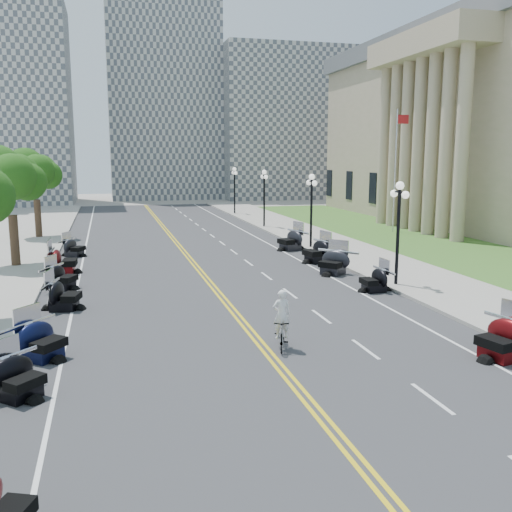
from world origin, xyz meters
TOP-DOWN VIEW (x-y plane):
  - ground at (0.00, 0.00)m, footprint 160.00×160.00m
  - road at (0.00, 10.00)m, footprint 16.00×90.00m
  - centerline_yellow_a at (-0.12, 10.00)m, footprint 0.12×90.00m
  - centerline_yellow_b at (0.12, 10.00)m, footprint 0.12×90.00m
  - edge_line_north at (6.40, 10.00)m, footprint 0.12×90.00m
  - edge_line_south at (-6.40, 10.00)m, footprint 0.12×90.00m
  - lane_dash_4 at (3.20, -8.00)m, footprint 0.12×2.00m
  - lane_dash_5 at (3.20, -4.00)m, footprint 0.12×2.00m
  - lane_dash_6 at (3.20, 0.00)m, footprint 0.12×2.00m
  - lane_dash_7 at (3.20, 4.00)m, footprint 0.12×2.00m
  - lane_dash_8 at (3.20, 8.00)m, footprint 0.12×2.00m
  - lane_dash_9 at (3.20, 12.00)m, footprint 0.12×2.00m
  - lane_dash_10 at (3.20, 16.00)m, footprint 0.12×2.00m
  - lane_dash_11 at (3.20, 20.00)m, footprint 0.12×2.00m
  - lane_dash_12 at (3.20, 24.00)m, footprint 0.12×2.00m
  - lane_dash_13 at (3.20, 28.00)m, footprint 0.12×2.00m
  - lane_dash_14 at (3.20, 32.00)m, footprint 0.12×2.00m
  - lane_dash_15 at (3.20, 36.00)m, footprint 0.12×2.00m
  - lane_dash_16 at (3.20, 40.00)m, footprint 0.12×2.00m
  - lane_dash_17 at (3.20, 44.00)m, footprint 0.12×2.00m
  - lane_dash_18 at (3.20, 48.00)m, footprint 0.12×2.00m
  - lane_dash_19 at (3.20, 52.00)m, footprint 0.12×2.00m
  - sidewalk_north at (10.50, 10.00)m, footprint 5.00×90.00m
  - lawn at (17.50, 18.00)m, footprint 9.00×60.00m
  - distant_block_b at (4.00, 68.00)m, footprint 16.00×12.00m
  - distant_block_c at (22.00, 65.00)m, footprint 20.00×14.00m
  - street_lamp_2 at (8.60, 4.00)m, footprint 0.50×1.20m
  - street_lamp_3 at (8.60, 16.00)m, footprint 0.50×1.20m
  - street_lamp_4 at (8.60, 28.00)m, footprint 0.50×1.20m
  - street_lamp_5 at (8.60, 40.00)m, footprint 0.50×1.20m
  - flagpole at (18.00, 22.00)m, footprint 1.10×0.20m
  - tree_3 at (-10.00, 14.00)m, footprint 4.80×4.80m
  - tree_4 at (-10.00, 26.00)m, footprint 4.80×4.80m
  - motorcycle_n_4 at (6.92, -5.90)m, footprint 2.46×2.46m
  - motorcycle_n_6 at (7.14, 3.39)m, footprint 1.82×1.82m
  - motorcycle_n_7 at (6.78, 7.55)m, footprint 2.96×2.96m
  - motorcycle_n_8 at (7.15, 11.02)m, footprint 2.57×2.57m
  - motorcycle_n_9 at (7.05, 15.75)m, footprint 2.69×2.69m
  - motorcycle_s_4 at (-7.28, -5.21)m, footprint 2.53×2.53m
  - motorcycle_s_5 at (-6.98, -2.29)m, footprint 2.70×2.70m
  - motorcycle_s_6 at (-6.71, 3.68)m, footprint 2.35×2.35m
  - motorcycle_s_7 at (-7.06, 7.59)m, footprint 2.50×2.50m
  - motorcycle_s_8 at (-7.26, 11.38)m, footprint 2.33×2.33m
  - motorcycle_s_9 at (-6.96, 16.93)m, footprint 2.43×2.43m
  - bicycle at (0.55, -3.20)m, footprint 0.97×1.78m
  - cyclist_rider at (0.55, -3.20)m, footprint 0.60×0.39m

SIDE VIEW (x-z plane):
  - ground at x=0.00m, z-range 0.00..0.00m
  - road at x=0.00m, z-range 0.00..0.01m
  - centerline_yellow_a at x=-0.12m, z-range 0.01..0.01m
  - centerline_yellow_b at x=0.12m, z-range 0.01..0.01m
  - edge_line_north at x=6.40m, z-range 0.01..0.01m
  - edge_line_south at x=-6.40m, z-range 0.01..0.01m
  - lane_dash_4 at x=3.20m, z-range 0.01..0.01m
  - lane_dash_5 at x=3.20m, z-range 0.01..0.01m
  - lane_dash_6 at x=3.20m, z-range 0.01..0.01m
  - lane_dash_7 at x=3.20m, z-range 0.01..0.01m
  - lane_dash_8 at x=3.20m, z-range 0.01..0.01m
  - lane_dash_9 at x=3.20m, z-range 0.01..0.01m
  - lane_dash_10 at x=3.20m, z-range 0.01..0.01m
  - lane_dash_11 at x=3.20m, z-range 0.01..0.01m
  - lane_dash_12 at x=3.20m, z-range 0.01..0.01m
  - lane_dash_13 at x=3.20m, z-range 0.01..0.01m
  - lane_dash_14 at x=3.20m, z-range 0.01..0.01m
  - lane_dash_15 at x=3.20m, z-range 0.01..0.01m
  - lane_dash_16 at x=3.20m, z-range 0.01..0.01m
  - lane_dash_17 at x=3.20m, z-range 0.01..0.01m
  - lane_dash_18 at x=3.20m, z-range 0.01..0.01m
  - lane_dash_19 at x=3.20m, z-range 0.01..0.01m
  - lawn at x=17.50m, z-range 0.00..0.10m
  - sidewalk_north at x=10.50m, z-range 0.00..0.15m
  - bicycle at x=0.55m, z-range 0.00..1.03m
  - motorcycle_n_6 at x=7.14m, z-range 0.00..1.24m
  - motorcycle_s_4 at x=-7.28m, z-range 0.00..1.25m
  - motorcycle_s_9 at x=-6.96m, z-range 0.00..1.26m
  - motorcycle_s_7 at x=-7.06m, z-range 0.00..1.31m
  - motorcycle_s_5 at x=-6.98m, z-range 0.00..1.34m
  - motorcycle_s_6 at x=-6.71m, z-range 0.00..1.36m
  - motorcycle_n_4 at x=6.92m, z-range 0.00..1.43m
  - motorcycle_n_7 at x=6.78m, z-range 0.00..1.47m
  - motorcycle_n_8 at x=7.15m, z-range 0.00..1.51m
  - motorcycle_n_9 at x=7.05m, z-range 0.00..1.54m
  - motorcycle_s_8 at x=-7.26m, z-range 0.00..1.54m
  - cyclist_rider at x=0.55m, z-range 1.03..2.67m
  - street_lamp_2 at x=8.60m, z-range 0.15..5.05m
  - street_lamp_3 at x=8.60m, z-range 0.15..5.05m
  - street_lamp_4 at x=8.60m, z-range 0.15..5.05m
  - street_lamp_5 at x=8.60m, z-range 0.15..5.05m
  - tree_3 at x=-10.00m, z-range 0.15..9.35m
  - tree_4 at x=-10.00m, z-range 0.15..9.35m
  - flagpole at x=18.00m, z-range 0.00..10.00m
  - distant_block_c at x=22.00m, z-range 0.00..22.00m
  - distant_block_b at x=4.00m, z-range 0.00..30.00m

